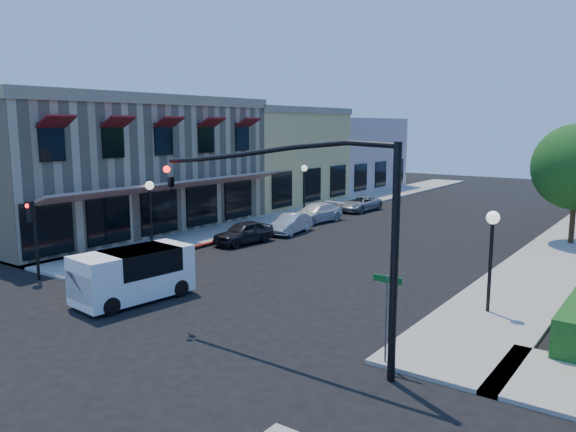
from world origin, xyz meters
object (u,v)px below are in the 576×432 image
Objects in this scene: signal_mast_arm at (321,213)px; parked_car_b at (291,224)px; lamppost_right_far at (575,191)px; parked_car_a at (244,232)px; lamppost_left_near at (150,198)px; lamppost_right_near at (492,236)px; street_name_sign at (387,305)px; white_van at (132,272)px; parked_car_d at (360,204)px; parked_car_c at (316,213)px; lamppost_left_far at (304,177)px; secondary_signal at (33,225)px.

parked_car_b is at bearing 127.88° from signal_mast_arm.
lamppost_right_far is 0.99× the size of parked_car_a.
lamppost_left_near is 1.00× the size of lamppost_right_near.
street_name_sign is at bearing -19.93° from lamppost_left_near.
signal_mast_arm is at bearing -96.70° from lamppost_right_far.
parked_car_b is (-2.83, 13.95, -0.51)m from white_van.
parked_car_b is at bearing 101.45° from white_van.
lamppost_left_near is at bearing -94.14° from parked_car_d.
signal_mast_arm is 1.89× the size of parked_car_c.
lamppost_left_near is 1.02× the size of parked_car_b.
street_name_sign is 22.49m from parked_car_c.
street_name_sign is 16.48m from parked_car_a.
secondary_signal is at bearing -88.61° from lamppost_left_far.
signal_mast_arm is at bearing -156.80° from street_name_sign.
lamppost_right_far is at bearing 90.00° from lamppost_right_near.
parked_car_b is 0.86× the size of parked_car_d.
lamppost_right_far is at bearing -4.60° from parked_car_d.
white_van is (-10.03, -0.25, -0.61)m from street_name_sign.
secondary_signal is 0.93× the size of lamppost_left_near.
secondary_signal is at bearing -177.07° from street_name_sign.
white_van is 1.22× the size of parked_car_a.
lamppost_right_near reaches higher than parked_car_a.
white_van is (5.97, -6.05, -1.64)m from lamppost_left_near.
lamppost_left_far is (-0.50, 20.59, 0.42)m from secondary_signal.
lamppost_right_near is 12.68m from white_van.
parked_car_b is at bearing -62.70° from lamppost_left_far.
parked_car_a is (2.30, 10.59, -1.70)m from secondary_signal.
parked_car_a reaches higher than parked_car_c.
parked_car_b is 4.18m from parked_car_c.
street_name_sign is 10.05m from white_van.
secondary_signal is 0.93× the size of lamppost_right_near.
lamppost_left_near is 18.28m from parked_car_d.
lamppost_right_near is at bearing 21.78° from secondary_signal.
parked_car_d is at bearing 60.10° from lamppost_left_far.
secondary_signal is at bearing -95.46° from parked_car_a.
lamppost_right_near is at bearing 80.22° from street_name_sign.
parked_car_c is 1.04× the size of parked_car_d.
secondary_signal reaches higher than parked_car_c.
signal_mast_arm is 3.20× the size of street_name_sign.
lamppost_right_near is (1.00, 5.80, 1.04)m from street_name_sign.
white_van is (-11.03, -6.05, -1.64)m from lamppost_right_near.
white_van is 10.54m from parked_car_a.
lamppost_right_near is (2.64, 6.50, -1.35)m from signal_mast_arm.
parked_car_b is at bearing 91.74° from parked_car_a.
lamppost_right_near reaches higher than parked_car_d.
lamppost_left_near is at bearing -93.59° from parked_car_c.
parked_car_d is at bearing 87.45° from parked_car_b.
signal_mast_arm is 2.98m from street_name_sign.
street_name_sign is at bearing -99.78° from lamppost_right_near.
street_name_sign reaches higher than parked_car_a.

